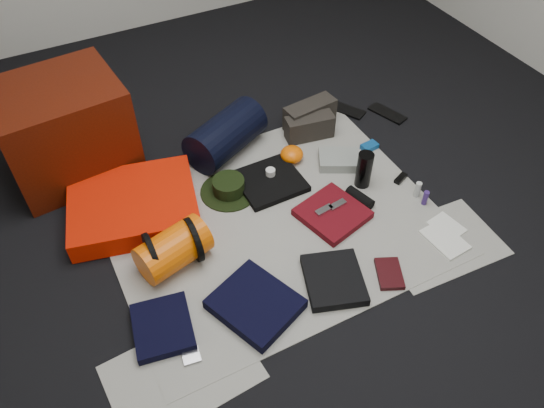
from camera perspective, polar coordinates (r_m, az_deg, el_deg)
name	(u,v)px	position (r m, az deg, el deg)	size (l,w,h in m)	color
floor	(274,223)	(2.69, 0.19, -2.04)	(4.50, 4.50, 0.02)	black
newspaper_mat	(274,221)	(2.68, 0.19, -1.86)	(1.60, 1.30, 0.01)	#B8B8AA
newspaper_sheet_front_left	(182,372)	(2.25, -9.64, -17.41)	(0.58, 0.40, 0.00)	#B8B8AA
newspaper_sheet_front_right	(439,244)	(2.71, 17.56, -4.08)	(0.58, 0.40, 0.00)	#B8B8AA
red_cabinet	(65,130)	(3.01, -21.42, 7.44)	(0.63, 0.52, 0.52)	#4B1205
sleeping_pad	(133,206)	(2.76, -14.68, -0.18)	(0.62, 0.51, 0.11)	red
stuff_sack	(173,249)	(2.48, -10.56, -4.79)	(0.19, 0.19, 0.33)	#ED5D03
sack_strap_left	(152,255)	(2.46, -12.78, -5.41)	(0.22, 0.22, 0.03)	black
sack_strap_right	(194,240)	(2.48, -8.44, -3.82)	(0.22, 0.22, 0.03)	black
navy_duffel	(226,135)	(3.00, -5.00, 7.43)	(0.24, 0.24, 0.46)	black
boonie_brim	(229,191)	(2.83, -4.65, 1.39)	(0.31, 0.31, 0.01)	black
boonie_crown	(229,186)	(2.80, -4.70, 2.00)	(0.17, 0.17, 0.07)	black
hiking_boot_left	(309,127)	(3.13, 4.05, 8.25)	(0.28, 0.11, 0.14)	#2C2823
hiking_boot_right	(310,115)	(3.21, 4.09, 9.54)	(0.32, 0.12, 0.16)	#2C2823
flip_flop_left	(345,109)	(3.40, 7.83, 10.05)	(0.09, 0.25, 0.01)	black
flip_flop_right	(387,113)	(3.42, 12.30, 9.51)	(0.09, 0.24, 0.01)	black
trousers_navy_a	(163,327)	(2.34, -11.68, -12.82)	(0.24, 0.28, 0.04)	black
trousers_navy_b	(255,304)	(2.35, -1.81, -10.70)	(0.30, 0.35, 0.05)	black
trousers_charcoal	(334,280)	(2.44, 6.66, -8.08)	(0.26, 0.29, 0.05)	black
black_tshirt	(270,181)	(2.85, -0.25, 2.46)	(0.33, 0.31, 0.03)	black
red_shirt	(332,213)	(2.70, 6.52, -1.02)	(0.30, 0.30, 0.04)	#5A0911
orange_stuff_sack	(292,154)	(2.98, 2.14, 5.36)	(0.13, 0.13, 0.08)	#ED5D03
first_aid_pouch	(339,160)	(2.99, 7.21, 4.74)	(0.22, 0.17, 0.06)	gray
water_bottle	(364,170)	(2.83, 9.88, 3.66)	(0.08, 0.08, 0.21)	black
speaker	(360,198)	(2.78, 9.42, 0.66)	(0.06, 0.06, 0.16)	black
compact_camera	(362,165)	(2.98, 9.63, 4.12)	(0.10, 0.06, 0.04)	#ABABAF
cyan_case	(369,146)	(3.12, 10.44, 6.11)	(0.09, 0.06, 0.03)	navy
toiletry_purple	(425,198)	(2.84, 16.16, 0.64)	(0.03, 0.03, 0.08)	navy
toiletry_clear	(418,190)	(2.87, 15.39, 1.51)	(0.03, 0.03, 0.09)	#B3B8B3
paperback_book	(389,274)	(2.51, 12.51, -7.32)	(0.11, 0.17, 0.02)	black
map_booklet	(445,240)	(2.72, 18.10, -3.66)	(0.15, 0.21, 0.01)	silver
map_printout	(447,226)	(2.79, 18.28, -2.30)	(0.13, 0.16, 0.01)	silver
sunglasses	(401,178)	(2.96, 13.67, 2.69)	(0.09, 0.03, 0.02)	black
key_cluster	(191,356)	(2.27, -8.69, -15.84)	(0.07, 0.07, 0.01)	#ABABAF
tape_roll	(270,172)	(2.86, -0.17, 3.45)	(0.05, 0.05, 0.04)	silver
energy_bar_a	(324,210)	(2.68, 5.62, -0.64)	(0.10, 0.04, 0.01)	#ABABAF
energy_bar_b	(337,205)	(2.71, 7.06, -0.07)	(0.10, 0.04, 0.01)	#ABABAF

